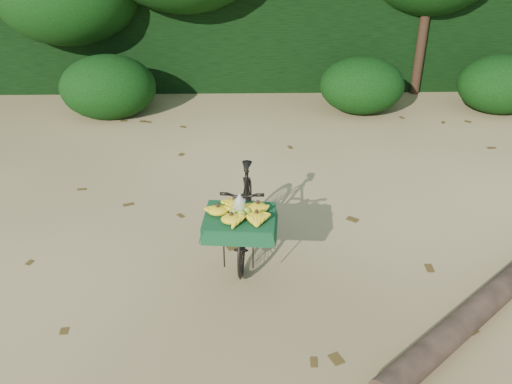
{
  "coord_description": "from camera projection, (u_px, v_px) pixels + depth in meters",
  "views": [
    {
      "loc": [
        -0.59,
        -5.0,
        3.48
      ],
      "look_at": [
        -0.49,
        -0.4,
        0.94
      ],
      "focal_mm": 38.0,
      "sensor_mm": 36.0,
      "label": 1
    }
  ],
  "objects": [
    {
      "name": "ground",
      "position": [
        299.0,
        248.0,
        6.07
      ],
      "size": [
        80.0,
        80.0,
        0.0
      ],
      "primitive_type": "plane",
      "color": "tan",
      "rests_on": "ground"
    },
    {
      "name": "vendor_bicycle",
      "position": [
        245.0,
        212.0,
        5.82
      ],
      "size": [
        0.72,
        1.71,
        0.95
      ],
      "rotation": [
        0.0,
        0.0,
        -0.09
      ],
      "color": "black",
      "rests_on": "ground"
    },
    {
      "name": "fallen_log",
      "position": [
        494.0,
        296.0,
        5.15
      ],
      "size": [
        2.83,
        2.46,
        0.25
      ],
      "primitive_type": "cylinder",
      "rotation": [
        1.57,
        0.0,
        -0.87
      ],
      "color": "brown",
      "rests_on": "ground"
    },
    {
      "name": "hedge_backdrop",
      "position": [
        273.0,
        37.0,
        11.16
      ],
      "size": [
        26.0,
        1.8,
        1.8
      ],
      "primitive_type": "cube",
      "color": "black",
      "rests_on": "ground"
    },
    {
      "name": "bush_clumps",
      "position": [
        306.0,
        89.0,
        9.63
      ],
      "size": [
        8.8,
        1.7,
        0.9
      ],
      "primitive_type": null,
      "color": "black",
      "rests_on": "ground"
    },
    {
      "name": "leaf_litter",
      "position": [
        294.0,
        217.0,
        6.64
      ],
      "size": [
        7.0,
        7.3,
        0.01
      ],
      "primitive_type": null,
      "color": "#493613",
      "rests_on": "ground"
    }
  ]
}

